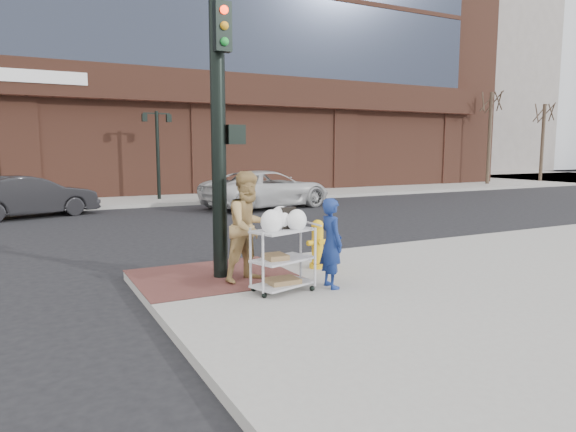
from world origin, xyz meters
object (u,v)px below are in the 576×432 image
sedan_dark (29,197)px  minivan_white (267,189)px  lamp_post (158,145)px  fire_hydrant (317,243)px  traffic_signal_pole (220,127)px  utility_cart (283,254)px  woman_blue (331,243)px  pedestrian_tan (249,227)px

sedan_dark → minivan_white: bearing=-115.4°
lamp_post → fire_hydrant: bearing=-92.2°
lamp_post → traffic_signal_pole: 15.43m
minivan_white → fire_hydrant: bearing=147.8°
sedan_dark → minivan_white: minivan_white is taller
utility_cart → woman_blue: bearing=-10.4°
minivan_white → utility_cart: size_ratio=4.08×
minivan_white → fire_hydrant: 11.72m
traffic_signal_pole → sedan_dark: traffic_signal_pole is taller
sedan_dark → traffic_signal_pole: bearing=175.7°
woman_blue → minivan_white: (4.59, 12.32, -0.12)m
woman_blue → sedan_dark: (-4.30, 13.47, -0.15)m
sedan_dark → utility_cart: (3.48, -13.32, 0.02)m
pedestrian_tan → woman_blue: bearing=-60.8°
woman_blue → pedestrian_tan: bearing=50.2°
traffic_signal_pole → sedan_dark: (-2.93, 11.99, -2.08)m
utility_cart → sedan_dark: bearing=104.6°
woman_blue → fire_hydrant: bearing=-16.9°
minivan_white → pedestrian_tan: bearing=141.6°
sedan_dark → minivan_white: (8.90, -1.15, 0.03)m
sedan_dark → fire_hydrant: 13.07m
minivan_white → fire_hydrant: minivan_white is taller
minivan_white → woman_blue: bearing=147.7°
minivan_white → lamp_post: bearing=26.6°
lamp_post → pedestrian_tan: (-2.14, -15.69, -1.51)m
traffic_signal_pole → utility_cart: 2.51m
lamp_post → utility_cart: bearing=-96.6°
sedan_dark → minivan_white: size_ratio=0.81×
woman_blue → utility_cart: woman_blue is taller
traffic_signal_pole → utility_cart: traffic_signal_pole is taller
sedan_dark → lamp_post: bearing=-77.1°
lamp_post → woman_blue: bearing=-93.8°
pedestrian_tan → traffic_signal_pole: bearing=109.6°
traffic_signal_pole → minivan_white: bearing=61.2°
sedan_dark → fire_hydrant: size_ratio=4.83×
fire_hydrant → sedan_dark: bearing=111.7°
lamp_post → pedestrian_tan: 15.91m
fire_hydrant → minivan_white: bearing=69.7°
utility_cart → minivan_white: bearing=66.0°
traffic_signal_pole → sedan_dark: size_ratio=1.10×
sedan_dark → minivan_white: 8.97m
pedestrian_tan → sedan_dark: bearing=88.3°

